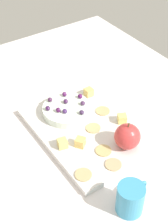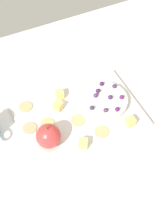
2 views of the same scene
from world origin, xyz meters
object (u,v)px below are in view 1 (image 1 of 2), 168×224
object	(u,v)px
cheese_cube_2	(80,142)
cracker_3	(93,128)
grape_6	(58,110)
cup	(131,198)
grape_4	(66,101)
grape_3	(48,108)
grape_0	(65,111)
cracker_0	(113,165)
cracker_4	(83,175)
apple_whole	(127,136)
cracker_1	(103,151)
grape_7	(80,96)
grape_2	(83,103)
serving_dish	(67,110)
cracker_2	(103,111)
cheese_cube_0	(62,143)
platter	(85,131)
grape_1	(64,94)
grape_5	(82,112)
cheese_cube_3	(89,92)
cheese_cube_1	(121,118)
grape_8	(50,100)

from	to	relation	value
cheese_cube_2	cracker_3	distance (cm)	8.31
grape_6	cup	world-z (taller)	cup
grape_4	grape_3	bearing A→B (deg)	88.18
cup	grape_6	bearing A→B (deg)	-3.18
cheese_cube_2	grape_0	distance (cm)	12.99
cracker_0	cracker_4	distance (cm)	9.02
apple_whole	cracker_0	xyz separation A→B (cm)	(-3.71, 7.71, -3.62)
apple_whole	grape_6	distance (cm)	24.06
cracker_1	grape_7	bearing A→B (deg)	-16.55
grape_2	grape_7	size ratio (longest dim) A/B	1.00
serving_dish	cracker_2	distance (cm)	11.69
cheese_cube_0	cracker_2	bearing A→B (deg)	-72.06
grape_6	grape_7	world-z (taller)	same
cracker_1	grape_0	world-z (taller)	grape_0
serving_dish	grape_0	size ratio (longest dim) A/B	9.78
platter	cheese_cube_0	world-z (taller)	cheese_cube_0
grape_1	grape_3	size ratio (longest dim) A/B	1.00
serving_dish	grape_5	world-z (taller)	grape_5
cheese_cube_3	cracker_4	size ratio (longest dim) A/B	0.58
cracker_3	grape_6	distance (cm)	12.46
cheese_cube_3	cracker_2	distance (cm)	9.85
cheese_cube_0	grape_6	distance (cm)	13.11
cheese_cube_1	cracker_0	world-z (taller)	cheese_cube_1
cheese_cube_0	cheese_cube_2	bearing A→B (deg)	-119.14
cracker_4	grape_5	xyz separation A→B (cm)	(18.81, -12.12, 2.91)
serving_dish	grape_2	bearing A→B (deg)	-112.09
cracker_1	grape_6	size ratio (longest dim) A/B	2.85
cheese_cube_2	cheese_cube_3	world-z (taller)	same
cracker_4	grape_3	bearing A→B (deg)	-9.17
platter	cracker_3	world-z (taller)	cracker_3
grape_8	grape_1	bearing A→B (deg)	-92.80
cracker_2	grape_4	world-z (taller)	grape_4
platter	apple_whole	distance (cm)	14.90
cheese_cube_1	grape_3	distance (cm)	23.53
apple_whole	grape_5	size ratio (longest dim) A/B	4.70
cheese_cube_3	grape_2	bearing A→B (deg)	131.96
cheese_cube_0	grape_2	xyz separation A→B (cm)	(10.23, -14.01, 1.79)
cracker_0	grape_1	bearing A→B (deg)	-6.60
cracker_3	grape_5	bearing A→B (deg)	6.85
cheese_cube_1	cracker_2	xyz separation A→B (cm)	(7.14, 2.02, -1.14)
grape_4	cheese_cube_1	bearing A→B (deg)	-143.20
cheese_cube_3	grape_8	size ratio (longest dim) A/B	1.64
cracker_0	grape_2	size ratio (longest dim) A/B	2.85
apple_whole	cracker_4	bearing A→B (deg)	96.80
serving_dish	cracker_4	distance (cm)	26.40
cracker_2	grape_6	size ratio (longest dim) A/B	2.85
cheese_cube_1	grape_1	xyz separation A→B (cm)	(18.45, 9.61, 1.86)
grape_8	grape_0	bearing A→B (deg)	-173.08
cheese_cube_1	grape_4	bearing A→B (deg)	36.80
platter	grape_1	bearing A→B (deg)	-6.40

